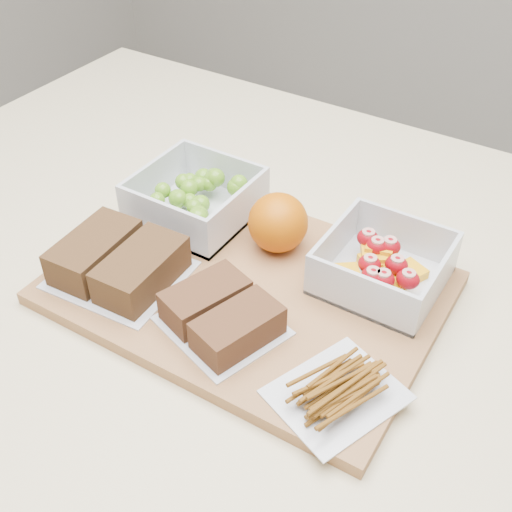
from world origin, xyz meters
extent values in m
cube|color=beige|center=(0.00, 0.00, 0.45)|extent=(1.20, 0.90, 0.90)
cube|color=#A16F42|center=(0.01, -0.02, 0.91)|extent=(0.42, 0.31, 0.02)
cube|color=silver|center=(-0.12, 0.05, 0.92)|extent=(0.14, 0.14, 0.01)
cube|color=silver|center=(-0.12, 0.12, 0.94)|extent=(0.14, 0.01, 0.06)
cube|color=silver|center=(-0.12, -0.02, 0.94)|extent=(0.14, 0.01, 0.06)
cube|color=silver|center=(-0.05, 0.05, 0.94)|extent=(0.01, 0.13, 0.06)
cube|color=silver|center=(-0.18, 0.05, 0.94)|extent=(0.01, 0.13, 0.06)
sphere|color=#5C941E|center=(-0.14, 0.04, 0.94)|extent=(0.02, 0.02, 0.02)
sphere|color=#5C941E|center=(-0.16, 0.04, 0.95)|extent=(0.02, 0.02, 0.02)
sphere|color=#5C941E|center=(-0.12, 0.09, 0.95)|extent=(0.02, 0.02, 0.02)
sphere|color=#5C941E|center=(-0.11, 0.05, 0.94)|extent=(0.02, 0.02, 0.02)
sphere|color=#5C941E|center=(-0.15, 0.06, 0.95)|extent=(0.02, 0.02, 0.02)
sphere|color=#5C941E|center=(-0.12, 0.05, 0.94)|extent=(0.02, 0.02, 0.02)
sphere|color=#5C941E|center=(-0.14, 0.07, 0.95)|extent=(0.02, 0.02, 0.02)
sphere|color=#5C941E|center=(-0.08, 0.00, 0.95)|extent=(0.03, 0.03, 0.03)
sphere|color=#5C941E|center=(-0.08, 0.09, 0.95)|extent=(0.02, 0.02, 0.02)
sphere|color=#5C941E|center=(-0.11, 0.09, 0.95)|extent=(0.02, 0.02, 0.02)
sphere|color=#5C941E|center=(-0.15, 0.02, 0.95)|extent=(0.02, 0.02, 0.02)
sphere|color=#5C941E|center=(-0.08, 0.09, 0.95)|extent=(0.02, 0.02, 0.02)
sphere|color=#5C941E|center=(-0.12, 0.01, 0.94)|extent=(0.02, 0.02, 0.02)
sphere|color=#5C941E|center=(-0.12, 0.08, 0.95)|extent=(0.02, 0.02, 0.02)
sphere|color=#5C941E|center=(-0.14, 0.06, 0.95)|extent=(0.02, 0.02, 0.02)
sphere|color=#5C941E|center=(-0.12, 0.09, 0.95)|extent=(0.02, 0.02, 0.02)
sphere|color=#5C941E|center=(-0.08, 0.01, 0.95)|extent=(0.02, 0.02, 0.02)
sphere|color=#5C941E|center=(-0.07, 0.01, 0.93)|extent=(0.02, 0.02, 0.02)
sphere|color=#5C941E|center=(-0.13, 0.07, 0.95)|extent=(0.02, 0.02, 0.02)
sphere|color=#5C941E|center=(-0.13, 0.04, 0.94)|extent=(0.02, 0.02, 0.02)
sphere|color=#5C941E|center=(-0.14, 0.09, 0.94)|extent=(0.02, 0.02, 0.02)
sphere|color=#5C941E|center=(-0.10, 0.02, 0.95)|extent=(0.02, 0.02, 0.02)
cube|color=silver|center=(0.14, 0.06, 0.92)|extent=(0.13, 0.13, 0.00)
cube|color=silver|center=(0.14, 0.12, 0.94)|extent=(0.13, 0.00, 0.05)
cube|color=silver|center=(0.14, 0.00, 0.94)|extent=(0.13, 0.00, 0.05)
cube|color=silver|center=(0.20, 0.06, 0.94)|extent=(0.00, 0.12, 0.05)
cube|color=silver|center=(0.07, 0.06, 0.94)|extent=(0.00, 0.12, 0.05)
cube|color=orange|center=(0.14, 0.04, 0.93)|extent=(0.04, 0.04, 0.01)
cube|color=orange|center=(0.12, 0.08, 0.93)|extent=(0.05, 0.05, 0.01)
cube|color=orange|center=(0.15, 0.06, 0.93)|extent=(0.04, 0.05, 0.01)
cube|color=orange|center=(0.16, 0.08, 0.93)|extent=(0.04, 0.05, 0.01)
cube|color=orange|center=(0.12, 0.07, 0.94)|extent=(0.04, 0.04, 0.01)
cube|color=orange|center=(0.12, 0.08, 0.94)|extent=(0.04, 0.03, 0.01)
cube|color=orange|center=(0.11, 0.02, 0.94)|extent=(0.04, 0.04, 0.01)
cube|color=orange|center=(0.15, 0.03, 0.93)|extent=(0.04, 0.04, 0.01)
cube|color=orange|center=(0.12, 0.07, 0.93)|extent=(0.04, 0.04, 0.01)
ellipsoid|color=#9E0716|center=(0.15, 0.06, 0.95)|extent=(0.03, 0.02, 0.02)
ellipsoid|color=#9E0716|center=(0.15, 0.03, 0.95)|extent=(0.03, 0.02, 0.02)
ellipsoid|color=#9E0716|center=(0.10, 0.08, 0.95)|extent=(0.03, 0.02, 0.02)
ellipsoid|color=#9E0716|center=(0.17, 0.04, 0.95)|extent=(0.03, 0.02, 0.02)
ellipsoid|color=#9E0716|center=(0.12, 0.08, 0.95)|extent=(0.03, 0.02, 0.02)
ellipsoid|color=#9E0716|center=(0.14, 0.03, 0.95)|extent=(0.03, 0.02, 0.02)
ellipsoid|color=#9E0716|center=(0.12, 0.04, 0.95)|extent=(0.03, 0.02, 0.02)
ellipsoid|color=#9E0716|center=(0.13, 0.08, 0.95)|extent=(0.03, 0.02, 0.02)
sphere|color=#CA5D04|center=(0.00, 0.05, 0.95)|extent=(0.07, 0.07, 0.07)
cube|color=silver|center=(-0.12, -0.09, 0.92)|extent=(0.15, 0.13, 0.00)
cube|color=#4E331B|center=(-0.15, -0.09, 0.94)|extent=(0.07, 0.11, 0.04)
cube|color=#4E331B|center=(-0.09, -0.09, 0.94)|extent=(0.07, 0.11, 0.04)
cube|color=silver|center=(0.02, -0.10, 0.92)|extent=(0.14, 0.13, 0.00)
cube|color=brown|center=(0.00, -0.09, 0.94)|extent=(0.07, 0.10, 0.03)
cube|color=brown|center=(0.05, -0.10, 0.94)|extent=(0.07, 0.10, 0.03)
cube|color=silver|center=(0.17, -0.11, 0.92)|extent=(0.13, 0.14, 0.00)
camera|label=1|loc=(0.30, -0.48, 1.40)|focal=45.00mm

